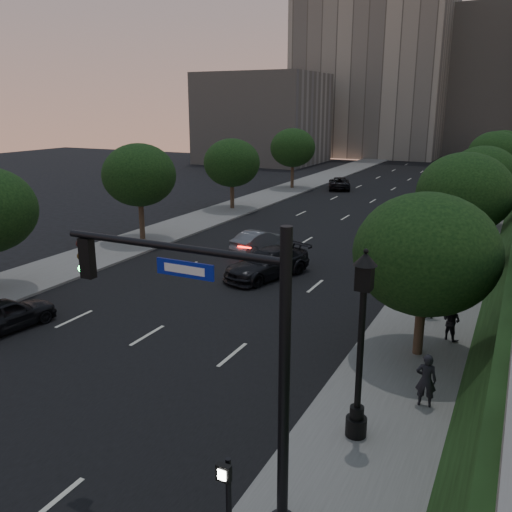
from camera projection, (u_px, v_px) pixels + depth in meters
The scene contains 26 objects.
ground at pixel (54, 391), 17.95m from camera, with size 160.00×160.00×0.00m, color black.
road_surface at pixel (338, 222), 43.83m from camera, with size 16.00×140.00×0.02m, color black.
sidewalk_right at pixel (473, 234), 39.43m from camera, with size 4.50×140.00×0.15m, color slate.
sidewalk_left at pixel (227, 211), 48.20m from camera, with size 4.50×140.00×0.15m, color slate.
office_block_left at pixel (374, 66), 99.00m from camera, with size 26.00×20.00×32.00m, color gray.
office_block_mid at pixel (494, 83), 99.87m from camera, with size 22.00×18.00×26.00m, color #9B998E.
office_block_filler at pixel (263, 119), 87.58m from camera, with size 18.00×16.00×14.00m, color #9B998E.
tree_right_a at pixel (426, 254), 19.36m from camera, with size 5.20×5.20×6.24m.
tree_right_b at pixel (465, 193), 29.58m from camera, with size 5.20×5.20×6.74m.
tree_right_c at pixel (483, 175), 40.93m from camera, with size 5.20×5.20×6.24m.
tree_right_d at pixel (495, 154), 52.87m from camera, with size 5.20×5.20×6.74m.
tree_right_e at pixel (503, 149), 65.94m from camera, with size 5.20×5.20×6.24m.
tree_left_b at pixel (139, 175), 36.66m from camera, with size 5.00×5.00×6.71m.
tree_left_c at pixel (232, 163), 47.97m from camera, with size 5.00×5.00×6.34m.
tree_left_d at pixel (293, 148), 59.95m from camera, with size 5.00×5.00×6.71m.
traffic_signal_mast at pixel (237, 375), 11.41m from camera, with size 5.68×0.56×7.00m.
street_lamp at pixel (360, 355), 14.67m from camera, with size 0.64×0.64×5.62m.
pedestrian_signal at pixel (227, 501), 10.78m from camera, with size 0.30×0.33×2.50m.
sedan_near_left at pixel (5, 314), 22.65m from camera, with size 1.68×4.18×1.42m, color black.
sedan_mid_left at pixel (259, 241), 35.00m from camera, with size 1.46×4.17×1.38m, color #585B60.
sedan_far_left at pixel (339, 183), 60.73m from camera, with size 2.27×4.93×1.37m, color black.
sedan_near_right at pixel (267, 263), 29.66m from camera, with size 2.21×5.43×1.58m, color black.
sedan_far_right at pixel (433, 199), 49.76m from camera, with size 1.89×4.70×1.60m, color #525459.
pedestrian_a at pixel (426, 380), 16.63m from camera, with size 0.63×0.41×1.73m, color black.
pedestrian_b at pixel (451, 321), 21.39m from camera, with size 0.76×0.59×1.57m, color black.
pedestrian_c at pixel (430, 300), 23.58m from camera, with size 0.96×0.40×1.64m, color black.
Camera 1 is at (13.15, -11.42, 9.17)m, focal length 38.00 mm.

